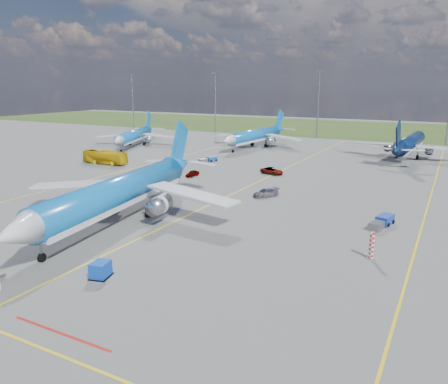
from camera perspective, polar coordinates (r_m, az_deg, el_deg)
The scene contains 16 objects.
ground at distance 53.41m, azimuth -11.86°, elevation -6.38°, with size 400.00×400.00×0.00m, color #575754.
grass_strip at distance 191.79m, azimuth 18.28°, elevation 7.80°, with size 400.00×80.00×0.01m, color #2D4719.
taxiway_lines at distance 75.63m, azimuth 1.71°, elevation -0.03°, with size 60.25×160.00×0.02m.
floodlight_masts at distance 149.94m, azimuth 19.70°, elevation 10.98°, with size 202.20×0.50×22.70m.
warning_post at distance 49.52m, azimuth 18.74°, elevation -6.64°, with size 0.50×0.50×3.00m, color red.
bg_jet_nw at distance 135.01m, azimuth -11.57°, elevation 5.89°, with size 27.17×35.66×9.34m, color blue, non-canonical shape.
bg_jet_nnw at distance 130.37m, azimuth 4.07°, elevation 5.86°, with size 29.05×38.13×9.99m, color blue, non-canonical shape.
bg_jet_n at distance 122.12m, azimuth 22.94°, elevation 4.24°, with size 30.13×39.54×10.36m, color #07183E, non-canonical shape.
main_airliner at distance 61.67m, azimuth -13.35°, elevation -3.68°, with size 34.46×45.22×11.84m, color blue, non-canonical shape.
uld_container at distance 44.63m, azimuth -15.82°, elevation -9.72°, with size 1.54×1.93×1.54m, color #0D40BA.
apron_bus at distance 106.13m, azimuth -15.27°, elevation 4.42°, with size 2.68×11.44×3.19m, color #DFB90D.
service_car_a at distance 88.87m, azimuth -4.13°, elevation 2.45°, with size 1.43×3.56×1.21m, color #999999.
service_car_b at distance 91.27m, azimuth 6.29°, elevation 2.76°, with size 2.31×5.01×1.39m, color #999999.
service_car_c at distance 73.05m, azimuth 5.48°, elevation -0.07°, with size 1.86×4.57×1.33m, color #999999.
baggage_tug_w at distance 61.34m, azimuth 19.93°, elevation -3.68°, with size 2.60×5.76×1.25m.
baggage_tug_c at distance 105.41m, azimuth -2.03°, elevation 4.26°, with size 2.86×5.28×1.15m.
Camera 1 is at (32.66, -38.11, 18.29)m, focal length 35.00 mm.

